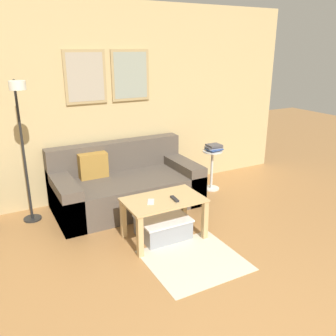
{
  "coord_description": "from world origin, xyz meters",
  "views": [
    {
      "loc": [
        -1.6,
        -0.74,
        1.99
      ],
      "look_at": [
        -0.02,
        2.19,
        0.85
      ],
      "focal_mm": 38.0,
      "sensor_mm": 36.0,
      "label": 1
    }
  ],
  "objects_px": {
    "coffee_table": "(164,207)",
    "side_table": "(212,167)",
    "storage_bin": "(163,227)",
    "remote_control": "(174,199)",
    "couch": "(125,186)",
    "cell_phone": "(151,202)",
    "book_stack": "(214,148)",
    "floor_lamp": "(22,132)"
  },
  "relations": [
    {
      "from": "coffee_table",
      "to": "remote_control",
      "type": "relative_size",
      "value": 5.6
    },
    {
      "from": "couch",
      "to": "book_stack",
      "type": "distance_m",
      "value": 1.38
    },
    {
      "from": "storage_bin",
      "to": "cell_phone",
      "type": "height_order",
      "value": "cell_phone"
    },
    {
      "from": "couch",
      "to": "floor_lamp",
      "type": "xyz_separation_m",
      "value": [
        -1.16,
        -0.0,
        0.85
      ]
    },
    {
      "from": "coffee_table",
      "to": "book_stack",
      "type": "xyz_separation_m",
      "value": [
        1.28,
        0.91,
        0.27
      ]
    },
    {
      "from": "couch",
      "to": "floor_lamp",
      "type": "bearing_deg",
      "value": -179.93
    },
    {
      "from": "floor_lamp",
      "to": "coffee_table",
      "type": "bearing_deg",
      "value": -39.24
    },
    {
      "from": "floor_lamp",
      "to": "remote_control",
      "type": "bearing_deg",
      "value": -39.2
    },
    {
      "from": "remote_control",
      "to": "cell_phone",
      "type": "height_order",
      "value": "remote_control"
    },
    {
      "from": "storage_bin",
      "to": "side_table",
      "type": "distance_m",
      "value": 1.56
    },
    {
      "from": "couch",
      "to": "remote_control",
      "type": "relative_size",
      "value": 12.26
    },
    {
      "from": "storage_bin",
      "to": "remote_control",
      "type": "bearing_deg",
      "value": -50.69
    },
    {
      "from": "floor_lamp",
      "to": "book_stack",
      "type": "xyz_separation_m",
      "value": [
        2.49,
        -0.08,
        -0.49
      ]
    },
    {
      "from": "couch",
      "to": "floor_lamp",
      "type": "distance_m",
      "value": 1.44
    },
    {
      "from": "storage_bin",
      "to": "remote_control",
      "type": "distance_m",
      "value": 0.38
    },
    {
      "from": "couch",
      "to": "floor_lamp",
      "type": "relative_size",
      "value": 1.1
    },
    {
      "from": "coffee_table",
      "to": "cell_phone",
      "type": "distance_m",
      "value": 0.19
    },
    {
      "from": "couch",
      "to": "cell_phone",
      "type": "bearing_deg",
      "value": -96.17
    },
    {
      "from": "storage_bin",
      "to": "floor_lamp",
      "type": "height_order",
      "value": "floor_lamp"
    },
    {
      "from": "coffee_table",
      "to": "side_table",
      "type": "relative_size",
      "value": 1.44
    },
    {
      "from": "cell_phone",
      "to": "book_stack",
      "type": "bearing_deg",
      "value": 60.76
    },
    {
      "from": "storage_bin",
      "to": "book_stack",
      "type": "xyz_separation_m",
      "value": [
        1.28,
        0.87,
        0.52
      ]
    },
    {
      "from": "side_table",
      "to": "remote_control",
      "type": "xyz_separation_m",
      "value": [
        -1.18,
        -0.99,
        0.12
      ]
    },
    {
      "from": "book_stack",
      "to": "cell_phone",
      "type": "xyz_separation_m",
      "value": [
        -1.44,
        -0.91,
        -0.17
      ]
    },
    {
      "from": "remote_control",
      "to": "side_table",
      "type": "bearing_deg",
      "value": 44.8
    },
    {
      "from": "couch",
      "to": "coffee_table",
      "type": "bearing_deg",
      "value": -87.14
    },
    {
      "from": "floor_lamp",
      "to": "cell_phone",
      "type": "xyz_separation_m",
      "value": [
        1.05,
        -0.99,
        -0.66
      ]
    },
    {
      "from": "side_table",
      "to": "book_stack",
      "type": "relative_size",
      "value": 2.46
    },
    {
      "from": "couch",
      "to": "cell_phone",
      "type": "relative_size",
      "value": 13.14
    },
    {
      "from": "side_table",
      "to": "book_stack",
      "type": "bearing_deg",
      "value": -43.73
    },
    {
      "from": "storage_bin",
      "to": "cell_phone",
      "type": "relative_size",
      "value": 3.87
    },
    {
      "from": "book_stack",
      "to": "remote_control",
      "type": "bearing_deg",
      "value": -140.6
    },
    {
      "from": "storage_bin",
      "to": "floor_lamp",
      "type": "bearing_deg",
      "value": 141.8
    },
    {
      "from": "couch",
      "to": "remote_control",
      "type": "bearing_deg",
      "value": -82.53
    },
    {
      "from": "coffee_table",
      "to": "side_table",
      "type": "xyz_separation_m",
      "value": [
        1.27,
        0.92,
        -0.02
      ]
    },
    {
      "from": "couch",
      "to": "coffee_table",
      "type": "distance_m",
      "value": 0.99
    },
    {
      "from": "floor_lamp",
      "to": "side_table",
      "type": "height_order",
      "value": "floor_lamp"
    },
    {
      "from": "floor_lamp",
      "to": "side_table",
      "type": "xyz_separation_m",
      "value": [
        2.47,
        -0.07,
        -0.77
      ]
    },
    {
      "from": "coffee_table",
      "to": "storage_bin",
      "type": "height_order",
      "value": "coffee_table"
    },
    {
      "from": "book_stack",
      "to": "remote_control",
      "type": "relative_size",
      "value": 1.58
    },
    {
      "from": "side_table",
      "to": "book_stack",
      "type": "distance_m",
      "value": 0.29
    },
    {
      "from": "couch",
      "to": "storage_bin",
      "type": "height_order",
      "value": "couch"
    }
  ]
}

